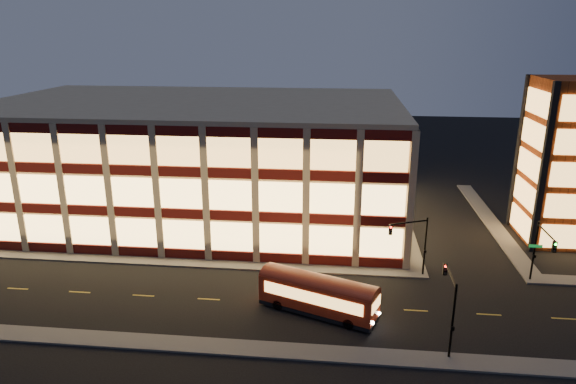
# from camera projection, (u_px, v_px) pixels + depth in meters

# --- Properties ---
(ground) EXTENTS (200.00, 200.00, 0.00)m
(ground) POSITION_uv_depth(u_px,v_px,m) (185.00, 267.00, 51.47)
(ground) COLOR black
(ground) RESTS_ON ground
(sidewalk_office_south) EXTENTS (54.00, 2.00, 0.15)m
(sidewalk_office_south) POSITION_uv_depth(u_px,v_px,m) (159.00, 261.00, 52.70)
(sidewalk_office_south) COLOR #514F4C
(sidewalk_office_south) RESTS_ON ground
(sidewalk_office_east) EXTENTS (2.00, 30.00, 0.15)m
(sidewalk_office_east) POSITION_uv_depth(u_px,v_px,m) (401.00, 217.00, 65.21)
(sidewalk_office_east) COLOR #514F4C
(sidewalk_office_east) RESTS_ON ground
(sidewalk_tower_west) EXTENTS (2.00, 30.00, 0.15)m
(sidewalk_tower_west) POSITION_uv_depth(u_px,v_px,m) (490.00, 220.00, 64.09)
(sidewalk_tower_west) COLOR #514F4C
(sidewalk_tower_west) RESTS_ON ground
(sidewalk_near) EXTENTS (100.00, 2.00, 0.15)m
(sidewalk_near) POSITION_uv_depth(u_px,v_px,m) (134.00, 341.00, 39.12)
(sidewalk_near) COLOR #514F4C
(sidewalk_near) RESTS_ON ground
(office_building) EXTENTS (50.45, 30.45, 14.50)m
(office_building) POSITION_uv_depth(u_px,v_px,m) (199.00, 157.00, 65.62)
(office_building) COLOR tan
(office_building) RESTS_ON ground
(stair_tower) EXTENTS (8.60, 8.60, 18.00)m
(stair_tower) POSITION_uv_depth(u_px,v_px,m) (568.00, 162.00, 56.01)
(stair_tower) COLOR #8C3814
(stair_tower) RESTS_ON ground
(traffic_signal_far) EXTENTS (3.79, 1.87, 6.00)m
(traffic_signal_far) POSITION_uv_depth(u_px,v_px,m) (413.00, 238.00, 48.18)
(traffic_signal_far) COLOR black
(traffic_signal_far) RESTS_ON ground
(traffic_signal_right) EXTENTS (1.20, 4.37, 6.00)m
(traffic_signal_right) POSITION_uv_depth(u_px,v_px,m) (541.00, 247.00, 46.22)
(traffic_signal_right) COLOR black
(traffic_signal_right) RESTS_ON ground
(traffic_signal_near) EXTENTS (0.32, 4.45, 6.00)m
(traffic_signal_near) POSITION_uv_depth(u_px,v_px,m) (450.00, 297.00, 37.36)
(traffic_signal_near) COLOR black
(traffic_signal_near) RESTS_ON ground
(trolley_bus) EXTENTS (10.24, 6.00, 3.39)m
(trolley_bus) POSITION_uv_depth(u_px,v_px,m) (318.00, 293.00, 42.66)
(trolley_bus) COLOR maroon
(trolley_bus) RESTS_ON ground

